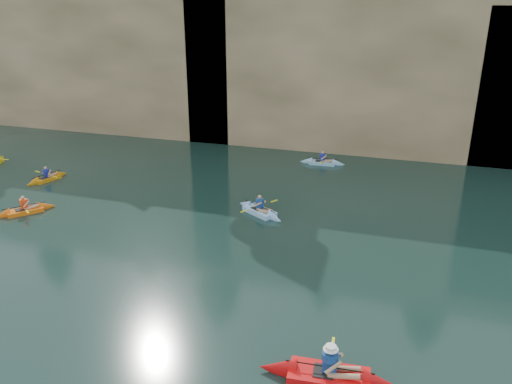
% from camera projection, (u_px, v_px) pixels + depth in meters
% --- Properties ---
extents(ground, '(160.00, 160.00, 0.00)m').
position_uv_depth(ground, '(196.00, 349.00, 14.79)').
color(ground, black).
rests_on(ground, ground).
extents(cliff, '(70.00, 16.00, 12.00)m').
position_uv_depth(cliff, '(348.00, 51.00, 39.35)').
color(cliff, tan).
rests_on(cliff, ground).
extents(cliff_slab_west, '(26.00, 2.40, 10.56)m').
position_uv_depth(cliff_slab_west, '(75.00, 62.00, 38.66)').
color(cliff_slab_west, tan).
rests_on(cliff_slab_west, ground).
extents(cliff_slab_center, '(24.00, 2.40, 11.40)m').
position_uv_depth(cliff_slab_center, '(363.00, 66.00, 32.31)').
color(cliff_slab_center, tan).
rests_on(cliff_slab_center, ground).
extents(sea_cave_west, '(4.50, 1.00, 4.00)m').
position_uv_depth(sea_cave_west, '(97.00, 107.00, 38.69)').
color(sea_cave_west, black).
rests_on(sea_cave_west, ground).
extents(sea_cave_center, '(3.50, 1.00, 3.20)m').
position_uv_depth(sea_cave_center, '(271.00, 124.00, 34.89)').
color(sea_cave_center, black).
rests_on(sea_cave_center, ground).
extents(sea_cave_east, '(5.00, 1.00, 4.50)m').
position_uv_depth(sea_cave_east, '(489.00, 130.00, 30.71)').
color(sea_cave_east, black).
rests_on(sea_cave_east, ground).
extents(main_kayaker, '(3.93, 2.60, 1.45)m').
position_uv_depth(main_kayaker, '(329.00, 376.00, 13.46)').
color(main_kayaker, red).
rests_on(main_kayaker, ground).
extents(kayaker_orange, '(2.36, 2.65, 1.10)m').
position_uv_depth(kayaker_orange, '(25.00, 210.00, 24.25)').
color(kayaker_orange, orange).
rests_on(kayaker_orange, ground).
extents(kayaker_ltblue_near, '(2.98, 2.19, 1.20)m').
position_uv_depth(kayaker_ltblue_near, '(260.00, 211.00, 24.17)').
color(kayaker_ltblue_near, '#98C7FF').
rests_on(kayaker_ltblue_near, ground).
extents(kayaker_ltblue_mid, '(2.88, 2.16, 1.08)m').
position_uv_depth(kayaker_ltblue_mid, '(322.00, 162.00, 31.50)').
color(kayaker_ltblue_mid, '#82B6DA').
rests_on(kayaker_ltblue_mid, ground).
extents(kayaker_extra_west, '(2.03, 2.72, 1.04)m').
position_uv_depth(kayaker_extra_west, '(47.00, 178.00, 28.68)').
color(kayaker_extra_west, orange).
rests_on(kayaker_extra_west, ground).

